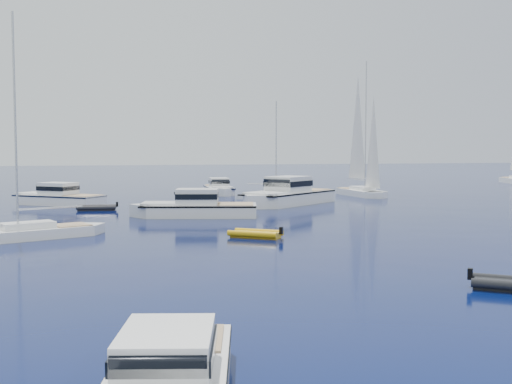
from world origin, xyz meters
TOP-DOWN VIEW (x-y plane):
  - ground at (0.00, 0.00)m, footprint 400.00×400.00m
  - motor_cruiser_centre at (-6.02, 27.13)m, footprint 11.68×5.99m
  - motor_cruiser_far_l at (-17.66, 41.60)m, footprint 10.64×9.24m
  - motor_cruiser_distant at (4.70, 36.00)m, footprint 13.30×11.93m
  - motor_cruiser_horizon at (1.02, 52.22)m, footprint 3.55×9.91m
  - sailboat_mid_l at (-17.60, 17.46)m, footprint 9.93×6.07m
  - sailboat_centre at (4.88, 43.05)m, footprint 7.92×3.37m
  - sailboat_sails_r at (16.81, 45.01)m, footprint 3.38×11.26m
  - tender_yellow at (-4.21, 14.31)m, footprint 3.85×3.51m
  - tender_grey_far at (-13.80, 34.76)m, footprint 3.79×2.28m

SIDE VIEW (x-z plane):
  - ground at x=0.00m, z-range 0.00..0.00m
  - motor_cruiser_centre at x=-6.02m, z-range -1.47..1.47m
  - motor_cruiser_far_l at x=-17.66m, z-range -1.42..1.42m
  - motor_cruiser_distant at x=4.70m, z-range -1.80..1.80m
  - motor_cruiser_horizon at x=1.02m, z-range -1.28..1.28m
  - sailboat_mid_l at x=-17.60m, z-range -7.14..7.14m
  - sailboat_centre at x=4.88m, z-range -5.65..5.65m
  - sailboat_sails_r at x=16.81m, z-range -8.19..8.19m
  - tender_yellow at x=-4.21m, z-range -0.47..0.47m
  - tender_grey_far at x=-13.80m, z-range -0.47..0.47m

